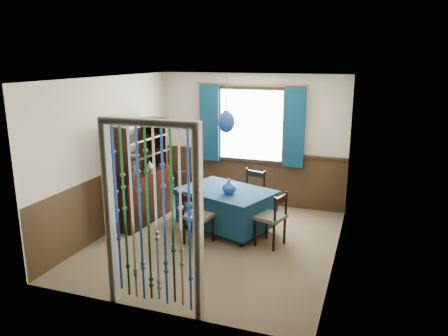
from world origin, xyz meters
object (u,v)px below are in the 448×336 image
at_px(chair_far, 250,195).
at_px(pendant_lamp, 226,122).
at_px(sideboard, 140,187).
at_px(vase_table, 229,187).
at_px(chair_left, 190,193).
at_px(bowl_shelf, 133,156).
at_px(dining_table, 226,207).
at_px(chair_near, 197,216).
at_px(chair_right, 272,217).
at_px(vase_sideboard, 150,165).

height_order(chair_far, pendant_lamp, pendant_lamp).
relative_size(sideboard, vase_table, 8.05).
relative_size(chair_left, bowl_shelf, 4.15).
relative_size(chair_far, bowl_shelf, 4.25).
relative_size(dining_table, chair_left, 1.97).
bearing_deg(sideboard, dining_table, 6.61).
distance_m(chair_near, pendant_lamp, 1.53).
bearing_deg(dining_table, vase_table, -37.81).
distance_m(chair_left, sideboard, 0.86).
bearing_deg(chair_right, bowl_shelf, 106.41).
xyz_separation_m(chair_near, chair_far, (0.49, 1.21, 0.03)).
relative_size(chair_left, pendant_lamp, 1.01).
distance_m(chair_right, vase_table, 0.83).
xyz_separation_m(sideboard, vase_table, (1.66, -0.11, 0.20)).
xyz_separation_m(dining_table, chair_far, (0.25, 0.57, 0.06)).
distance_m(vase_table, vase_sideboard, 1.65).
height_order(sideboard, bowl_shelf, sideboard).
height_order(chair_far, vase_sideboard, vase_sideboard).
height_order(chair_far, vase_table, vase_table).
height_order(chair_right, bowl_shelf, bowl_shelf).
bearing_deg(dining_table, chair_far, 86.17).
bearing_deg(chair_right, chair_near, 122.62).
height_order(pendant_lamp, vase_sideboard, pendant_lamp).
bearing_deg(chair_right, vase_table, 94.40).
distance_m(bowl_shelf, vase_sideboard, 0.58).
xyz_separation_m(chair_left, bowl_shelf, (-0.71, -0.64, 0.75)).
xyz_separation_m(chair_far, chair_right, (0.59, -0.89, -0.03)).
bearing_deg(chair_far, dining_table, 84.28).
xyz_separation_m(chair_left, vase_table, (0.89, -0.48, 0.34)).
bearing_deg(vase_sideboard, bowl_shelf, -90.00).
relative_size(vase_table, vase_sideboard, 1.31).
bearing_deg(pendant_lamp, dining_table, 0.00).
height_order(dining_table, chair_near, chair_near).
distance_m(chair_far, vase_table, 0.82).
bearing_deg(chair_left, vase_table, 88.63).
height_order(chair_far, bowl_shelf, bowl_shelf).
bearing_deg(vase_table, sideboard, 176.14).
bearing_deg(dining_table, pendant_lamp, 0.00).
xyz_separation_m(dining_table, chair_near, (-0.24, -0.64, 0.03)).
bearing_deg(vase_table, chair_near, -126.44).
height_order(chair_near, chair_right, chair_right).
xyz_separation_m(chair_near, pendant_lamp, (0.24, 0.64, 1.37)).
relative_size(chair_near, vase_sideboard, 5.01).
distance_m(pendant_lamp, vase_table, 1.02).
bearing_deg(chair_far, pendant_lamp, 84.28).
bearing_deg(bowl_shelf, chair_left, 42.05).
bearing_deg(chair_far, bowl_shelf, 44.95).
distance_m(chair_near, sideboard, 1.45).
distance_m(dining_table, vase_sideboard, 1.60).
xyz_separation_m(chair_far, pendant_lamp, (-0.25, -0.57, 1.33)).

